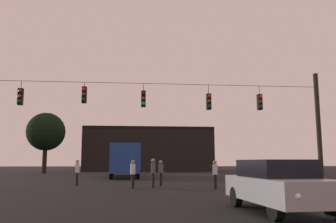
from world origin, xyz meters
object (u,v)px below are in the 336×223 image
at_px(pedestrian_crossing_left, 153,171).
at_px(pedestrian_crossing_center, 161,171).
at_px(pedestrian_near_bus, 77,171).
at_px(pedestrian_far_side, 252,171).
at_px(car_near_right, 277,184).
at_px(pedestrian_trailing, 133,172).
at_px(tree_left_silhouette, 46,132).
at_px(pedestrian_crossing_right, 215,173).
at_px(city_bus, 124,157).

bearing_deg(pedestrian_crossing_left, pedestrian_crossing_center, 71.26).
height_order(pedestrian_near_bus, pedestrian_far_side, pedestrian_far_side).
relative_size(pedestrian_crossing_left, pedestrian_crossing_center, 1.06).
xyz_separation_m(car_near_right, pedestrian_crossing_left, (-3.14, 9.90, 0.13)).
height_order(pedestrian_trailing, tree_left_silhouette, tree_left_silhouette).
bearing_deg(pedestrian_near_bus, tree_left_silhouette, 108.45).
bearing_deg(pedestrian_crossing_left, pedestrian_far_side, 14.64).
bearing_deg(pedestrian_crossing_right, pedestrian_crossing_left, 162.70).
bearing_deg(city_bus, pedestrian_crossing_right, -70.06).
relative_size(pedestrian_crossing_right, pedestrian_far_side, 0.96).
height_order(pedestrian_crossing_left, pedestrian_far_side, pedestrian_crossing_left).
bearing_deg(pedestrian_crossing_center, tree_left_silhouette, 118.60).
bearing_deg(pedestrian_trailing, city_bus, 93.73).
xyz_separation_m(pedestrian_near_bus, tree_left_silhouette, (-7.78, 23.31, 4.33)).
distance_m(city_bus, car_near_right, 24.39).
xyz_separation_m(pedestrian_crossing_right, tree_left_silhouette, (-15.67, 26.36, 4.37)).
height_order(city_bus, tree_left_silhouette, tree_left_silhouette).
bearing_deg(pedestrian_trailing, car_near_right, -65.76).
relative_size(pedestrian_crossing_right, pedestrian_near_bus, 0.97).
xyz_separation_m(car_near_right, pedestrian_far_side, (3.25, 11.57, 0.10)).
height_order(pedestrian_crossing_left, tree_left_silhouette, tree_left_silhouette).
relative_size(pedestrian_near_bus, pedestrian_trailing, 1.01).
relative_size(pedestrian_near_bus, pedestrian_far_side, 0.99).
bearing_deg(pedestrian_crossing_left, pedestrian_crossing_right, -17.30).
distance_m(car_near_right, pedestrian_near_bus, 14.18).
height_order(city_bus, pedestrian_near_bus, city_bus).
relative_size(city_bus, pedestrian_crossing_center, 7.19).
relative_size(pedestrian_crossing_left, pedestrian_crossing_right, 1.07).
distance_m(city_bus, pedestrian_trailing, 14.34).
distance_m(pedestrian_crossing_center, pedestrian_trailing, 2.67).
bearing_deg(tree_left_silhouette, pedestrian_crossing_center, -61.40).
xyz_separation_m(pedestrian_crossing_left, tree_left_silhouette, (-12.33, 25.32, 4.30)).
bearing_deg(pedestrian_crossing_right, pedestrian_trailing, 171.60).
distance_m(car_near_right, pedestrian_crossing_right, 8.86).
bearing_deg(car_near_right, tree_left_silhouette, 113.72).
bearing_deg(pedestrian_crossing_left, tree_left_silhouette, 115.97).
height_order(city_bus, car_near_right, city_bus).
relative_size(pedestrian_crossing_center, pedestrian_crossing_right, 1.01).
xyz_separation_m(pedestrian_crossing_center, pedestrian_far_side, (5.82, 0.00, 0.04)).
height_order(pedestrian_crossing_right, pedestrian_trailing, pedestrian_trailing).
bearing_deg(car_near_right, pedestrian_far_side, 74.33).
xyz_separation_m(pedestrian_near_bus, pedestrian_far_side, (10.94, -0.34, 0.01)).
bearing_deg(pedestrian_far_side, city_bus, 124.68).
relative_size(pedestrian_crossing_center, pedestrian_trailing, 0.99).
bearing_deg(pedestrian_crossing_left, car_near_right, -72.41).
height_order(pedestrian_near_bus, tree_left_silhouette, tree_left_silhouette).
height_order(pedestrian_crossing_center, pedestrian_far_side, pedestrian_far_side).
relative_size(city_bus, pedestrian_crossing_right, 7.25).
bearing_deg(pedestrian_near_bus, city_bus, 78.24).
distance_m(pedestrian_trailing, tree_left_silhouette, 28.36).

